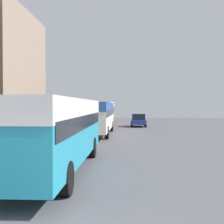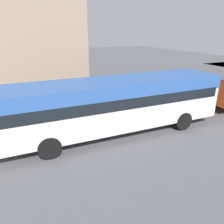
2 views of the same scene
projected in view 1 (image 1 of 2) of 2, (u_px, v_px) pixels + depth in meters
bus_lead at (55, 124)px, 12.18m from camera, size 2.50×10.66×2.83m
bus_following at (96, 114)px, 27.42m from camera, size 2.58×11.51×2.84m
bus_third_in_line at (103, 110)px, 39.39m from camera, size 2.53×9.52×3.01m
car_crossing at (138, 120)px, 37.64m from camera, size 1.82×4.00×1.56m
pedestrian_near_curb at (28, 135)px, 17.07m from camera, size 0.39×0.39×1.65m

